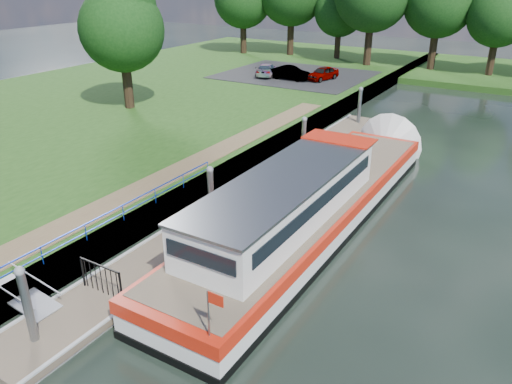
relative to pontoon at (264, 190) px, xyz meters
The scene contains 15 objects.
ground 13.00m from the pontoon, 90.00° to the right, with size 160.00×160.00×0.00m, color black.
riverbank 18.11m from the pontoon, behind, with size 32.00×90.00×0.78m, color #1D4213.
bank_edge 3.25m from the pontoon, 141.89° to the left, with size 1.10×90.00×0.78m, color #473D2D.
footpath 6.69m from the pontoon, 131.35° to the right, with size 1.60×40.00×0.05m, color brown.
carpark 27.32m from the pontoon, 113.75° to the left, with size 14.00×12.00×0.06m, color black.
blue_fence 10.43m from the pontoon, 105.38° to the right, with size 0.04×18.04×0.72m.
pontoon is the anchor object (origin of this frame).
mooring_piles 1.10m from the pontoon, ahead, with size 0.30×27.30×3.55m.
gangway 12.64m from the pontoon, 98.42° to the right, with size 2.58×1.00×0.92m.
gate_panel 10.84m from the pontoon, 90.00° to the right, with size 1.85×0.05×1.15m.
barge 4.00m from the pontoon, 22.79° to the right, with size 4.36×21.15×4.78m.
bank_tree_a 18.78m from the pontoon, 156.11° to the left, with size 6.12×6.12×9.72m.
car_a 25.18m from the pontoon, 107.48° to the left, with size 1.46×3.64×1.24m, color #999999.
car_b 24.73m from the pontoon, 114.48° to the left, with size 1.35×3.86×1.27m, color #999999.
car_c 26.46m from the pontoon, 119.75° to the left, with size 1.68×4.13×1.20m, color #999999.
Camera 1 is at (11.73, -7.15, 10.49)m, focal length 35.00 mm.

